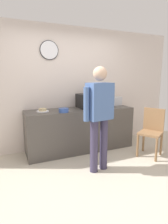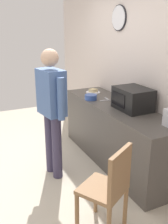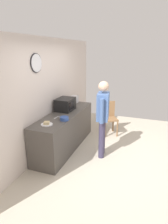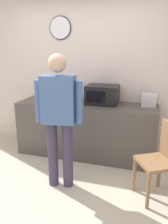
# 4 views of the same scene
# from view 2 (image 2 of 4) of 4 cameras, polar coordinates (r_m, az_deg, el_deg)

# --- Properties ---
(ground_plane) EXTENTS (6.00, 6.00, 0.00)m
(ground_plane) POSITION_cam_2_polar(r_m,az_deg,el_deg) (3.82, -10.93, -13.10)
(ground_plane) COLOR beige
(back_wall) EXTENTS (5.40, 0.13, 2.60)m
(back_wall) POSITION_cam_2_polar(r_m,az_deg,el_deg) (3.99, 10.80, 8.52)
(back_wall) COLOR silver
(back_wall) RESTS_ON ground_plane
(kitchen_counter) EXTENTS (2.27, 0.62, 0.89)m
(kitchen_counter) POSITION_cam_2_polar(r_m,az_deg,el_deg) (3.89, 7.06, -4.83)
(kitchen_counter) COLOR #4C4742
(kitchen_counter) RESTS_ON ground_plane
(microwave) EXTENTS (0.50, 0.39, 0.30)m
(microwave) POSITION_cam_2_polar(r_m,az_deg,el_deg) (3.54, 10.67, 2.86)
(microwave) COLOR black
(microwave) RESTS_ON kitchen_counter
(sandwich_plate) EXTENTS (0.24, 0.24, 0.07)m
(sandwich_plate) POSITION_cam_2_polar(r_m,az_deg,el_deg) (4.38, 2.03, 4.53)
(sandwich_plate) COLOR white
(sandwich_plate) RESTS_ON kitchen_counter
(salad_bowl) EXTENTS (0.19, 0.19, 0.08)m
(salad_bowl) POSITION_cam_2_polar(r_m,az_deg,el_deg) (3.98, 1.51, 3.30)
(salad_bowl) COLOR #33519E
(salad_bowl) RESTS_ON kitchen_counter
(fork_utensil) EXTENTS (0.17, 0.03, 0.01)m
(fork_utensil) POSITION_cam_2_polar(r_m,az_deg,el_deg) (4.03, 5.11, 2.90)
(fork_utensil) COLOR silver
(fork_utensil) RESTS_ON kitchen_counter
(spoon_utensil) EXTENTS (0.05, 0.17, 0.01)m
(spoon_utensil) POSITION_cam_2_polar(r_m,az_deg,el_deg) (3.94, 4.68, 2.57)
(spoon_utensil) COLOR silver
(spoon_utensil) RESTS_ON kitchen_counter
(person_standing) EXTENTS (0.58, 0.30, 1.72)m
(person_standing) POSITION_cam_2_polar(r_m,az_deg,el_deg) (3.36, -7.12, 1.55)
(person_standing) COLOR #3A3450
(person_standing) RESTS_ON ground_plane
(wooden_chair) EXTENTS (0.55, 0.55, 0.94)m
(wooden_chair) POSITION_cam_2_polar(r_m,az_deg,el_deg) (2.58, 5.56, -16.08)
(wooden_chair) COLOR olive
(wooden_chair) RESTS_ON ground_plane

